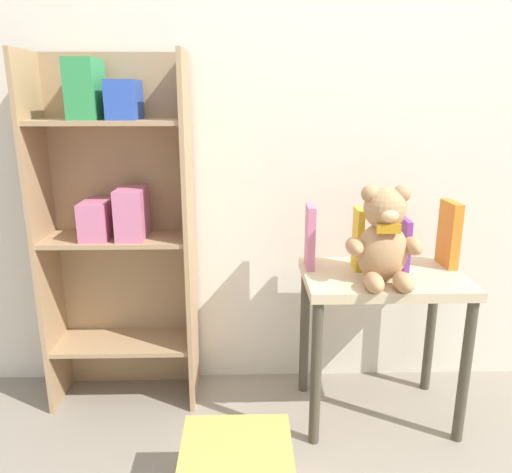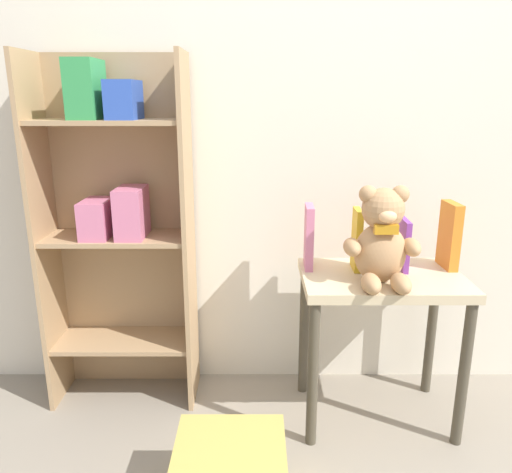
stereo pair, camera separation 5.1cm
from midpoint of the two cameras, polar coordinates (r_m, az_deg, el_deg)
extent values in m
cube|color=silver|center=(2.14, 12.58, 15.30)|extent=(4.80, 0.06, 2.50)
cube|color=tan|center=(2.15, -22.09, -0.11)|extent=(0.02, 0.26, 1.42)
cube|color=tan|center=(2.01, -6.78, -0.13)|extent=(0.02, 0.26, 1.42)
cube|color=tan|center=(2.18, -13.91, 0.76)|extent=(0.59, 0.02, 1.42)
cube|color=tan|center=(2.22, -13.89, -11.42)|extent=(0.55, 0.24, 0.02)
cube|color=tan|center=(2.06, -14.71, -0.12)|extent=(0.55, 0.24, 0.02)
cube|color=tan|center=(1.99, -15.63, 12.53)|extent=(0.55, 0.24, 0.02)
cube|color=#33934C|center=(2.00, -17.96, 15.70)|extent=(0.10, 0.18, 0.21)
cube|color=#2D51B7|center=(1.96, -13.91, 14.93)|extent=(0.10, 0.18, 0.14)
cube|color=#D17093|center=(2.05, -16.82, 2.00)|extent=(0.10, 0.18, 0.15)
cube|color=#D17093|center=(2.01, -13.12, 2.71)|extent=(0.10, 0.18, 0.20)
cube|color=beige|center=(1.95, 15.15, -4.75)|extent=(0.60, 0.41, 0.04)
cylinder|color=#494233|center=(1.88, 7.49, -15.44)|extent=(0.04, 0.04, 0.57)
cylinder|color=#494233|center=(2.02, 23.52, -14.36)|extent=(0.04, 0.04, 0.57)
cylinder|color=#494233|center=(2.18, 6.36, -10.74)|extent=(0.04, 0.04, 0.57)
cylinder|color=#494233|center=(2.30, 20.18, -10.18)|extent=(0.04, 0.04, 0.57)
ellipsoid|color=tan|center=(1.84, 14.95, -1.84)|extent=(0.18, 0.14, 0.22)
sphere|color=tan|center=(1.80, 15.31, 3.04)|extent=(0.15, 0.15, 0.15)
sphere|color=tan|center=(1.78, 13.68, 4.71)|extent=(0.06, 0.06, 0.06)
sphere|color=tan|center=(1.80, 17.15, 4.63)|extent=(0.06, 0.06, 0.06)
ellipsoid|color=#F4BB82|center=(1.74, 15.81, 2.22)|extent=(0.06, 0.04, 0.04)
ellipsoid|color=tan|center=(1.79, 11.93, -1.21)|extent=(0.06, 0.12, 0.06)
ellipsoid|color=tan|center=(1.85, 18.28, -1.18)|extent=(0.06, 0.12, 0.06)
ellipsoid|color=tan|center=(1.75, 14.02, -5.26)|extent=(0.07, 0.13, 0.07)
ellipsoid|color=tan|center=(1.78, 17.20, -5.18)|extent=(0.07, 0.13, 0.07)
cube|color=#C68419|center=(1.76, 15.66, 0.77)|extent=(0.08, 0.02, 0.03)
cube|color=#D17093|center=(1.94, 7.00, -0.04)|extent=(0.03, 0.13, 0.25)
cube|color=gold|center=(1.95, 12.37, -0.35)|extent=(0.03, 0.11, 0.24)
cube|color=purple|center=(2.01, 17.37, -0.85)|extent=(0.03, 0.14, 0.20)
cube|color=orange|center=(2.08, 22.10, 0.10)|extent=(0.04, 0.14, 0.26)
camera|label=1|loc=(0.03, -89.23, 0.22)|focal=35.00mm
camera|label=2|loc=(0.03, 90.77, -0.22)|focal=35.00mm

